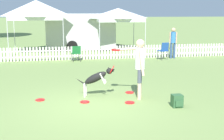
{
  "coord_description": "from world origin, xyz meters",
  "views": [
    {
      "loc": [
        -0.96,
        -8.02,
        2.53
      ],
      "look_at": [
        0.68,
        0.78,
        0.83
      ],
      "focal_mm": 50.0,
      "sensor_mm": 36.0,
      "label": 1
    }
  ],
  "objects_px": {
    "canopy_tent_secondary": "(118,15)",
    "spectator_standing": "(173,40)",
    "frisbee_far_scatter": "(40,100)",
    "canopy_tent_main": "(36,10)",
    "frisbee_near_handler": "(130,103)",
    "folding_chair_center": "(76,52)",
    "equipment_trailer": "(82,31)",
    "handler_person": "(139,62)",
    "frisbee_midfield": "(130,92)",
    "backpack_on_grass": "(177,101)",
    "leaping_dog": "(97,77)",
    "folding_chair_blue_left": "(164,49)",
    "frisbee_near_dog": "(85,102)"
  },
  "relations": [
    {
      "from": "canopy_tent_secondary",
      "to": "spectator_standing",
      "type": "xyz_separation_m",
      "value": [
        2.28,
        -3.56,
        -1.28
      ]
    },
    {
      "from": "frisbee_far_scatter",
      "to": "canopy_tent_main",
      "type": "relative_size",
      "value": 0.08
    },
    {
      "from": "frisbee_near_handler",
      "to": "canopy_tent_main",
      "type": "height_order",
      "value": "canopy_tent_main"
    },
    {
      "from": "folding_chair_center",
      "to": "equipment_trailer",
      "type": "bearing_deg",
      "value": -106.33
    },
    {
      "from": "handler_person",
      "to": "frisbee_midfield",
      "type": "bearing_deg",
      "value": 26.92
    },
    {
      "from": "canopy_tent_main",
      "to": "equipment_trailer",
      "type": "height_order",
      "value": "canopy_tent_main"
    },
    {
      "from": "backpack_on_grass",
      "to": "canopy_tent_main",
      "type": "bearing_deg",
      "value": 109.6
    },
    {
      "from": "frisbee_near_handler",
      "to": "frisbee_midfield",
      "type": "relative_size",
      "value": 1.0
    },
    {
      "from": "equipment_trailer",
      "to": "frisbee_near_handler",
      "type": "bearing_deg",
      "value": -79.76
    },
    {
      "from": "canopy_tent_main",
      "to": "spectator_standing",
      "type": "distance_m",
      "value": 8.16
    },
    {
      "from": "folding_chair_center",
      "to": "backpack_on_grass",
      "type": "bearing_deg",
      "value": 96.88
    },
    {
      "from": "frisbee_near_handler",
      "to": "folding_chair_center",
      "type": "height_order",
      "value": "folding_chair_center"
    },
    {
      "from": "backpack_on_grass",
      "to": "spectator_standing",
      "type": "xyz_separation_m",
      "value": [
        3.1,
        8.24,
        0.83
      ]
    },
    {
      "from": "leaping_dog",
      "to": "frisbee_far_scatter",
      "type": "relative_size",
      "value": 4.43
    },
    {
      "from": "handler_person",
      "to": "spectator_standing",
      "type": "height_order",
      "value": "handler_person"
    },
    {
      "from": "folding_chair_blue_left",
      "to": "canopy_tent_main",
      "type": "height_order",
      "value": "canopy_tent_main"
    },
    {
      "from": "frisbee_midfield",
      "to": "canopy_tent_main",
      "type": "bearing_deg",
      "value": 108.01
    },
    {
      "from": "frisbee_near_dog",
      "to": "leaping_dog",
      "type": "bearing_deg",
      "value": 49.75
    },
    {
      "from": "handler_person",
      "to": "folding_chair_blue_left",
      "type": "relative_size",
      "value": 1.89
    },
    {
      "from": "frisbee_far_scatter",
      "to": "equipment_trailer",
      "type": "xyz_separation_m",
      "value": [
        2.31,
        11.92,
        1.23
      ]
    },
    {
      "from": "frisbee_near_dog",
      "to": "backpack_on_grass",
      "type": "bearing_deg",
      "value": -20.16
    },
    {
      "from": "folding_chair_blue_left",
      "to": "handler_person",
      "type": "bearing_deg",
      "value": 47.48
    },
    {
      "from": "spectator_standing",
      "to": "canopy_tent_main",
      "type": "bearing_deg",
      "value": -16.48
    },
    {
      "from": "leaping_dog",
      "to": "canopy_tent_main",
      "type": "xyz_separation_m",
      "value": [
        -2.19,
        10.26,
        1.98
      ]
    },
    {
      "from": "frisbee_far_scatter",
      "to": "equipment_trailer",
      "type": "bearing_deg",
      "value": 79.01
    },
    {
      "from": "folding_chair_center",
      "to": "spectator_standing",
      "type": "relative_size",
      "value": 0.49
    },
    {
      "from": "frisbee_near_dog",
      "to": "folding_chair_blue_left",
      "type": "relative_size",
      "value": 0.29
    },
    {
      "from": "frisbee_near_handler",
      "to": "spectator_standing",
      "type": "xyz_separation_m",
      "value": [
        4.25,
        7.66,
        0.99
      ]
    },
    {
      "from": "frisbee_far_scatter",
      "to": "folding_chair_center",
      "type": "relative_size",
      "value": 0.33
    },
    {
      "from": "folding_chair_blue_left",
      "to": "equipment_trailer",
      "type": "height_order",
      "value": "equipment_trailer"
    },
    {
      "from": "frisbee_near_handler",
      "to": "handler_person",
      "type": "bearing_deg",
      "value": 49.33
    },
    {
      "from": "backpack_on_grass",
      "to": "canopy_tent_secondary",
      "type": "bearing_deg",
      "value": 86.02
    },
    {
      "from": "frisbee_far_scatter",
      "to": "leaping_dog",
      "type": "bearing_deg",
      "value": 2.11
    },
    {
      "from": "frisbee_midfield",
      "to": "folding_chair_blue_left",
      "type": "bearing_deg",
      "value": 61.68
    },
    {
      "from": "spectator_standing",
      "to": "folding_chair_blue_left",
      "type": "bearing_deg",
      "value": 40.6
    },
    {
      "from": "spectator_standing",
      "to": "canopy_tent_secondary",
      "type": "bearing_deg",
      "value": -48.73
    },
    {
      "from": "frisbee_midfield",
      "to": "equipment_trailer",
      "type": "relative_size",
      "value": 0.05
    },
    {
      "from": "equipment_trailer",
      "to": "handler_person",
      "type": "bearing_deg",
      "value": -78.08
    },
    {
      "from": "leaping_dog",
      "to": "equipment_trailer",
      "type": "height_order",
      "value": "equipment_trailer"
    },
    {
      "from": "frisbee_midfield",
      "to": "folding_chair_center",
      "type": "xyz_separation_m",
      "value": [
        -1.2,
        6.45,
        0.47
      ]
    },
    {
      "from": "folding_chair_center",
      "to": "spectator_standing",
      "type": "xyz_separation_m",
      "value": [
        5.2,
        0.14,
        0.52
      ]
    },
    {
      "from": "folding_chair_center",
      "to": "equipment_trailer",
      "type": "height_order",
      "value": "equipment_trailer"
    },
    {
      "from": "backpack_on_grass",
      "to": "folding_chair_center",
      "type": "height_order",
      "value": "folding_chair_center"
    },
    {
      "from": "folding_chair_blue_left",
      "to": "canopy_tent_main",
      "type": "relative_size",
      "value": 0.29
    },
    {
      "from": "frisbee_near_dog",
      "to": "handler_person",
      "type": "bearing_deg",
      "value": 4.38
    },
    {
      "from": "handler_person",
      "to": "frisbee_near_dog",
      "type": "xyz_separation_m",
      "value": [
        -1.58,
        -0.12,
        -1.08
      ]
    },
    {
      "from": "frisbee_near_handler",
      "to": "frisbee_far_scatter",
      "type": "height_order",
      "value": "same"
    },
    {
      "from": "backpack_on_grass",
      "to": "canopy_tent_secondary",
      "type": "relative_size",
      "value": 0.12
    },
    {
      "from": "handler_person",
      "to": "frisbee_midfield",
      "type": "distance_m",
      "value": 1.27
    },
    {
      "from": "frisbee_near_dog",
      "to": "spectator_standing",
      "type": "relative_size",
      "value": 0.16
    }
  ]
}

